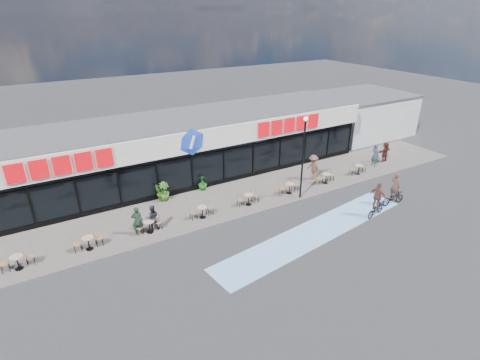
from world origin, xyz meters
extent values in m
plane|color=#28282B|center=(0.00, 0.00, 0.00)|extent=(120.00, 120.00, 0.00)
cube|color=#625C57|center=(0.00, 4.50, 0.05)|extent=(44.00, 5.00, 0.10)
cube|color=#7BB0E8|center=(4.00, -1.50, 0.01)|extent=(14.17, 4.13, 0.01)
cube|color=black|center=(0.00, 10.00, 1.50)|extent=(30.00, 6.00, 3.00)
cube|color=white|center=(0.00, 9.85, 3.75)|extent=(30.60, 6.30, 1.50)
cube|color=#47474C|center=(0.00, 10.00, 4.55)|extent=(30.60, 6.30, 0.10)
cube|color=navy|center=(0.00, 6.96, 3.05)|extent=(30.60, 0.08, 0.18)
cube|color=black|center=(0.00, 6.97, 2.65)|extent=(30.00, 0.06, 0.08)
cube|color=black|center=(0.00, 6.98, 0.20)|extent=(30.00, 0.10, 0.40)
cube|color=red|center=(-8.00, 6.70, 3.80)|extent=(5.63, 0.18, 1.10)
cube|color=red|center=(8.00, 6.70, 3.80)|extent=(5.63, 0.18, 1.10)
ellipsoid|color=blue|center=(0.00, 6.70, 3.80)|extent=(1.90, 0.24, 1.90)
cylinder|color=black|center=(-10.00, 6.97, 1.50)|extent=(0.10, 0.10, 3.00)
cylinder|color=black|center=(-7.50, 6.97, 1.50)|extent=(0.10, 0.10, 3.00)
cylinder|color=black|center=(-5.00, 6.97, 1.50)|extent=(0.10, 0.10, 3.00)
cylinder|color=black|center=(-2.50, 6.97, 1.50)|extent=(0.10, 0.10, 3.00)
cylinder|color=black|center=(0.00, 6.97, 1.50)|extent=(0.10, 0.10, 3.00)
cylinder|color=black|center=(2.50, 6.97, 1.50)|extent=(0.10, 0.10, 3.00)
cylinder|color=black|center=(5.00, 6.97, 1.50)|extent=(0.10, 0.10, 3.00)
cylinder|color=black|center=(7.50, 6.97, 1.50)|extent=(0.10, 0.10, 3.00)
cylinder|color=black|center=(10.00, 6.97, 1.50)|extent=(0.10, 0.10, 3.00)
cylinder|color=black|center=(12.50, 6.97, 1.50)|extent=(0.10, 0.10, 3.00)
cylinder|color=black|center=(15.00, 6.97, 1.50)|extent=(0.10, 0.10, 3.00)
cube|color=silver|center=(20.50, 11.00, 2.00)|extent=(9.00, 7.00, 4.00)
cube|color=#47474C|center=(20.50, 11.00, 4.05)|extent=(9.20, 7.20, 0.12)
cylinder|color=black|center=(5.88, 2.30, 2.80)|extent=(0.12, 0.12, 5.41)
sphere|color=#FFF2CC|center=(5.88, 2.30, 5.61)|extent=(0.28, 0.28, 0.28)
cylinder|color=tan|center=(-11.03, 3.17, 0.82)|extent=(0.60, 0.60, 0.04)
cylinder|color=black|center=(-11.03, 3.17, 0.47)|extent=(0.06, 0.06, 0.70)
cylinder|color=black|center=(-11.03, 3.17, 0.11)|extent=(0.40, 0.40, 0.02)
cylinder|color=tan|center=(-7.70, 3.17, 0.82)|extent=(0.60, 0.60, 0.04)
cylinder|color=black|center=(-7.70, 3.17, 0.47)|extent=(0.06, 0.06, 0.70)
cylinder|color=black|center=(-7.70, 3.17, 0.11)|extent=(0.40, 0.40, 0.02)
cylinder|color=tan|center=(-4.37, 3.17, 0.82)|extent=(0.60, 0.60, 0.04)
cylinder|color=black|center=(-4.37, 3.17, 0.47)|extent=(0.06, 0.06, 0.70)
cylinder|color=black|center=(-4.37, 3.17, 0.11)|extent=(0.40, 0.40, 0.02)
cylinder|color=tan|center=(-1.04, 3.17, 0.82)|extent=(0.60, 0.60, 0.04)
cylinder|color=black|center=(-1.04, 3.17, 0.47)|extent=(0.06, 0.06, 0.70)
cylinder|color=black|center=(-1.04, 3.17, 0.11)|extent=(0.40, 0.40, 0.02)
cylinder|color=tan|center=(2.30, 3.17, 0.82)|extent=(0.60, 0.60, 0.04)
cylinder|color=black|center=(2.30, 3.17, 0.47)|extent=(0.06, 0.06, 0.70)
cylinder|color=black|center=(2.30, 3.17, 0.11)|extent=(0.40, 0.40, 0.02)
cylinder|color=tan|center=(5.63, 3.17, 0.82)|extent=(0.60, 0.60, 0.04)
cylinder|color=black|center=(5.63, 3.17, 0.47)|extent=(0.06, 0.06, 0.70)
cylinder|color=black|center=(5.63, 3.17, 0.11)|extent=(0.40, 0.40, 0.02)
cylinder|color=tan|center=(8.96, 3.17, 0.82)|extent=(0.60, 0.60, 0.04)
cylinder|color=black|center=(8.96, 3.17, 0.47)|extent=(0.06, 0.06, 0.70)
cylinder|color=black|center=(8.96, 3.17, 0.11)|extent=(0.40, 0.40, 0.02)
cylinder|color=tan|center=(12.29, 3.17, 0.82)|extent=(0.60, 0.60, 0.04)
cylinder|color=black|center=(12.29, 3.17, 0.47)|extent=(0.06, 0.06, 0.70)
cylinder|color=black|center=(12.29, 3.17, 0.11)|extent=(0.40, 0.40, 0.02)
imported|color=#305618|center=(-2.54, 6.59, 0.70)|extent=(0.82, 0.77, 1.19)
imported|color=#2B5B1A|center=(-2.27, 6.56, 0.74)|extent=(0.82, 0.82, 1.29)
imported|color=#185117|center=(0.64, 6.74, 0.64)|extent=(0.79, 0.79, 1.08)
imported|color=black|center=(-4.97, 3.34, 0.96)|extent=(0.72, 0.58, 1.72)
imported|color=#23232B|center=(-4.08, 3.40, 0.88)|extent=(0.87, 0.74, 1.56)
imported|color=brown|center=(8.55, 4.21, 1.07)|extent=(0.88, 1.34, 1.95)
imported|color=#313E4C|center=(14.64, 3.73, 1.04)|extent=(0.50, 0.72, 1.89)
imported|color=#4C1E1B|center=(16.17, 4.03, 0.94)|extent=(1.59, 0.59, 1.69)
imported|color=black|center=(8.51, -1.89, 0.45)|extent=(1.81, 0.97, 0.91)
imported|color=brown|center=(8.51, -1.89, 1.36)|extent=(0.67, 1.14, 1.83)
imported|color=black|center=(10.70, -1.40, 0.46)|extent=(1.81, 0.75, 0.93)
imported|color=brown|center=(10.70, -1.40, 1.35)|extent=(0.48, 0.69, 1.80)
camera|label=1|loc=(-9.09, -15.33, 11.86)|focal=28.00mm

